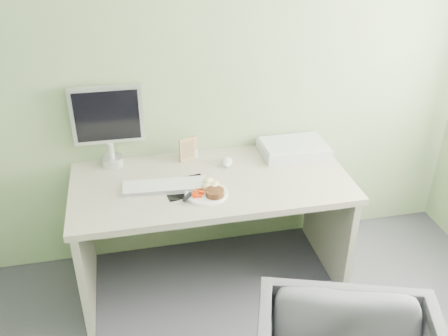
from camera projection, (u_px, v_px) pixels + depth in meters
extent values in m
plane|color=#8BA171|center=(198.00, 55.00, 2.88)|extent=(3.50, 0.00, 3.50)
cube|color=beige|center=(211.00, 183.00, 2.88)|extent=(1.60, 0.75, 0.04)
cube|color=#A39E8B|center=(85.00, 250.00, 2.93)|extent=(0.04, 0.70, 0.69)
cube|color=#A39E8B|center=(328.00, 218.00, 3.20)|extent=(0.04, 0.70, 0.69)
cylinder|color=white|center=(206.00, 194.00, 2.74)|extent=(0.24, 0.24, 0.01)
cylinder|color=black|center=(215.00, 193.00, 2.70)|extent=(0.10, 0.10, 0.03)
ellipsoid|color=tan|center=(209.00, 183.00, 2.77)|extent=(0.10, 0.08, 0.05)
cube|color=#FF3A05|center=(198.00, 192.00, 2.70)|extent=(0.07, 0.06, 0.04)
cube|color=silver|center=(196.00, 187.00, 2.76)|extent=(0.09, 0.12, 0.01)
cube|color=black|center=(187.00, 197.00, 2.67)|extent=(0.06, 0.08, 0.02)
cube|color=black|center=(186.00, 187.00, 2.80)|extent=(0.29, 0.26, 0.00)
cube|color=white|center=(165.00, 186.00, 2.78)|extent=(0.47, 0.17, 0.02)
ellipsoid|color=white|center=(227.00, 162.00, 3.02)|extent=(0.09, 0.12, 0.04)
cube|color=#A98C4E|center=(188.00, 149.00, 3.04)|extent=(0.11, 0.06, 0.15)
cylinder|color=white|center=(196.00, 154.00, 3.09)|extent=(0.02, 0.02, 0.05)
cone|color=#8FC2E5|center=(196.00, 149.00, 3.08)|extent=(0.02, 0.02, 0.02)
cube|color=silver|center=(294.00, 149.00, 3.14)|extent=(0.41, 0.28, 0.06)
cylinder|color=silver|center=(113.00, 161.00, 3.01)|extent=(0.13, 0.13, 0.06)
cylinder|color=silver|center=(111.00, 150.00, 2.97)|extent=(0.03, 0.03, 0.09)
cube|color=silver|center=(107.00, 115.00, 2.88)|extent=(0.41, 0.04, 0.35)
cube|color=black|center=(107.00, 116.00, 2.86)|extent=(0.37, 0.01, 0.30)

